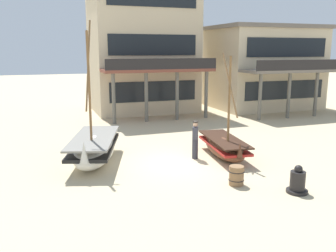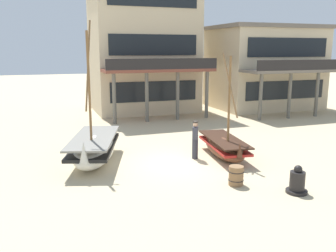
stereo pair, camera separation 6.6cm
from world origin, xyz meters
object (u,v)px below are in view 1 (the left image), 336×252
at_px(fishing_boat_near_left, 94,148).
at_px(capstan_winch, 298,182).
at_px(harbor_building_annex, 263,67).
at_px(harbor_building_main, 142,46).
at_px(fisherman_by_hull, 195,140).
at_px(fishing_boat_centre_large, 224,146).
at_px(wooden_barrel, 236,176).

distance_m(fishing_boat_near_left, capstan_winch, 8.20).
bearing_deg(harbor_building_annex, harbor_building_main, 169.23).
height_order(fishing_boat_near_left, fisherman_by_hull, fishing_boat_near_left).
xyz_separation_m(fishing_boat_centre_large, wooden_barrel, (-1.23, -3.26, -0.14)).
height_order(fisherman_by_hull, wooden_barrel, fisherman_by_hull).
xyz_separation_m(fishing_boat_near_left, fisherman_by_hull, (4.27, -0.89, 0.20)).
bearing_deg(harbor_building_main, capstan_winch, -89.26).
xyz_separation_m(fishing_boat_near_left, capstan_winch, (5.94, -5.65, -0.25)).
bearing_deg(wooden_barrel, fishing_boat_centre_large, 69.32).
bearing_deg(fishing_boat_centre_large, harbor_building_main, 89.56).
height_order(fisherman_by_hull, capstan_winch, fisherman_by_hull).
distance_m(fishing_boat_centre_large, harbor_building_annex, 15.73).
height_order(fisherman_by_hull, harbor_building_main, harbor_building_main).
bearing_deg(fishing_boat_near_left, capstan_winch, -43.61).
bearing_deg(harbor_building_main, wooden_barrel, -94.48).
xyz_separation_m(wooden_barrel, harbor_building_annex, (11.11, 15.17, 2.95)).
distance_m(fishing_boat_centre_large, wooden_barrel, 3.48).
relative_size(harbor_building_main, harbor_building_annex, 1.18).
xyz_separation_m(capstan_winch, wooden_barrel, (-1.57, 1.31, -0.03)).
bearing_deg(wooden_barrel, fisherman_by_hull, 91.49).
height_order(fishing_boat_near_left, wooden_barrel, fishing_boat_near_left).
height_order(capstan_winch, harbor_building_main, harbor_building_main).
bearing_deg(wooden_barrel, harbor_building_main, 85.52).
distance_m(fisherman_by_hull, wooden_barrel, 3.49).
bearing_deg(fisherman_by_hull, harbor_building_main, 84.00).
bearing_deg(fishing_boat_centre_large, harbor_building_annex, 50.34).
distance_m(fishing_boat_near_left, harbor_building_annex, 19.07).
bearing_deg(capstan_winch, fisherman_by_hull, 109.23).
relative_size(capstan_winch, harbor_building_main, 0.10).
distance_m(capstan_winch, harbor_building_annex, 19.27).
relative_size(fishing_boat_near_left, harbor_building_annex, 0.69).
xyz_separation_m(fisherman_by_hull, capstan_winch, (1.66, -4.77, -0.46)).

